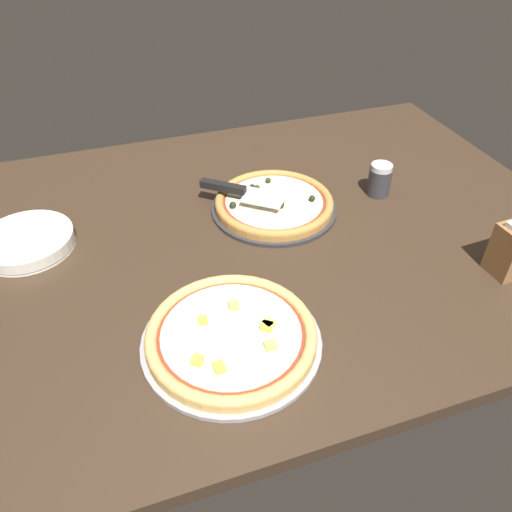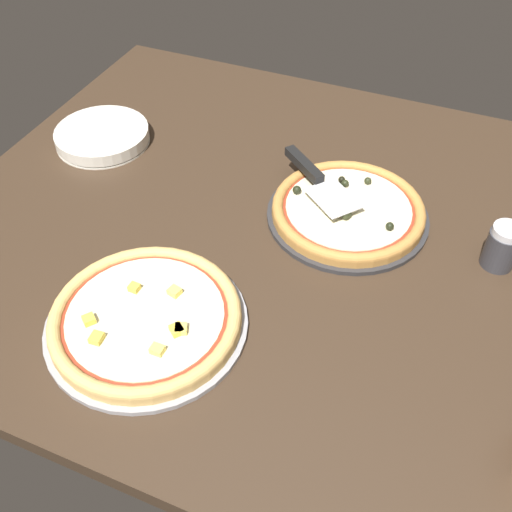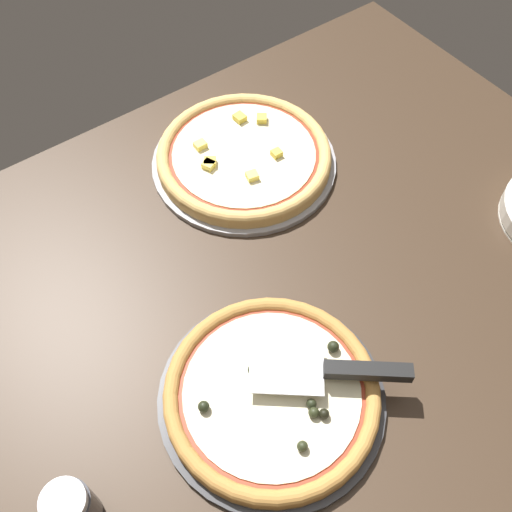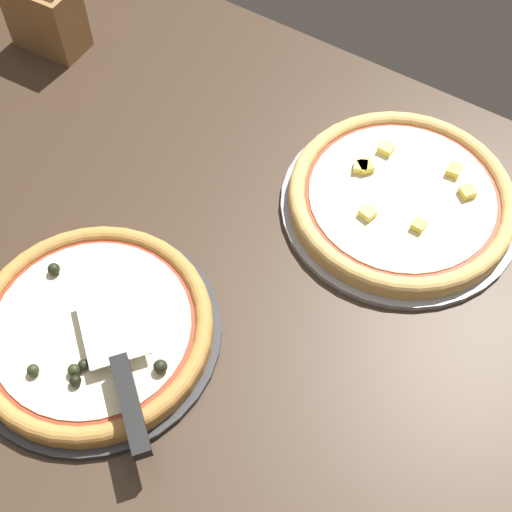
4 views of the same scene
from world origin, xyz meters
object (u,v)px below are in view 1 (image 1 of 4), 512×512
at_px(pizza_front, 274,202).
at_px(plate_stack, 27,242).
at_px(pizza_back, 231,335).
at_px(serving_spatula, 234,190).
at_px(parmesan_shaker, 380,180).

xyz_separation_m(pizza_front, plate_stack, (0.62, -0.04, -0.01)).
distance_m(pizza_back, serving_spatula, 0.48).
relative_size(pizza_front, parmesan_shaker, 3.45).
bearing_deg(plate_stack, pizza_front, 176.42).
bearing_deg(parmesan_shaker, pizza_front, -3.43).
distance_m(pizza_front, serving_spatula, 0.11).
bearing_deg(pizza_front, serving_spatula, -24.99).
bearing_deg(plate_stack, pizza_back, 130.20).
bearing_deg(pizza_front, plate_stack, -3.58).
height_order(pizza_back, parmesan_shaker, parmesan_shaker).
height_order(pizza_back, serving_spatula, serving_spatula).
bearing_deg(serving_spatula, pizza_back, 72.52).
bearing_deg(pizza_back, pizza_front, -120.35).
height_order(pizza_back, plate_stack, pizza_back).
bearing_deg(parmesan_shaker, plate_stack, -3.53).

